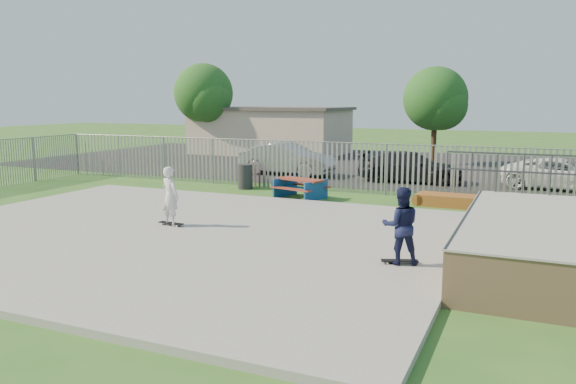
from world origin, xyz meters
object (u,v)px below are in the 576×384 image
at_px(trash_bin_grey, 245,177).
at_px(tree_mid, 435,99).
at_px(car_dark, 410,167).
at_px(funbox, 449,200).
at_px(picnic_table, 300,188).
at_px(tree_left, 204,93).
at_px(car_white, 561,174).
at_px(skater_white, 170,196).
at_px(car_silver, 287,159).
at_px(skater_navy, 401,226).
at_px(trash_bin_red, 246,177).

bearing_deg(trash_bin_grey, tree_mid, 65.07).
bearing_deg(car_dark, funbox, -158.41).
distance_m(picnic_table, tree_mid, 14.14).
xyz_separation_m(picnic_table, tree_left, (-12.71, 13.59, 3.74)).
height_order(car_white, skater_white, skater_white).
bearing_deg(funbox, car_silver, 149.43).
bearing_deg(skater_white, tree_left, -44.64).
height_order(car_dark, tree_mid, tree_mid).
bearing_deg(picnic_table, skater_white, -85.94).
relative_size(car_dark, skater_navy, 2.78).
height_order(car_silver, tree_left, tree_left).
bearing_deg(trash_bin_red, tree_left, 128.49).
distance_m(tree_mid, skater_white, 20.42).
relative_size(tree_left, skater_white, 3.64).
relative_size(funbox, car_silver, 0.43).
xyz_separation_m(funbox, trash_bin_red, (-8.53, 0.93, 0.26)).
bearing_deg(tree_mid, picnic_table, -101.23).
relative_size(picnic_table, car_silver, 0.45).
bearing_deg(funbox, tree_mid, 103.13).
height_order(picnic_table, trash_bin_red, trash_bin_red).
xyz_separation_m(tree_left, tree_mid, (15.39, -0.11, -0.38)).
xyz_separation_m(tree_mid, skater_white, (-4.01, -19.83, -2.75)).
height_order(funbox, tree_mid, tree_mid).
bearing_deg(skater_navy, tree_left, -70.62).
bearing_deg(car_white, car_silver, 97.89).
distance_m(trash_bin_grey, skater_navy, 12.17).
height_order(car_silver, car_white, car_silver).
height_order(car_dark, skater_white, skater_white).
height_order(car_silver, car_dark, car_silver).
xyz_separation_m(funbox, tree_mid, (-2.68, 12.81, 3.54)).
relative_size(trash_bin_red, car_white, 0.20).
height_order(tree_left, skater_navy, tree_left).
distance_m(picnic_table, trash_bin_red, 3.56).
relative_size(funbox, car_white, 0.44).
bearing_deg(car_silver, trash_bin_grey, -174.31).
height_order(car_white, tree_left, tree_left).
xyz_separation_m(skater_navy, skater_white, (-6.79, 1.14, 0.00)).
bearing_deg(tree_left, skater_white, -60.31).
distance_m(funbox, car_white, 6.71).
distance_m(car_dark, tree_left, 17.75).
bearing_deg(funbox, skater_navy, -88.03).
bearing_deg(picnic_table, tree_left, 149.06).
relative_size(picnic_table, car_dark, 0.45).
xyz_separation_m(car_white, tree_left, (-21.76, 7.33, 3.46)).
xyz_separation_m(trash_bin_grey, skater_navy, (8.45, -8.75, 0.48)).
xyz_separation_m(funbox, skater_navy, (0.09, -8.17, 0.79)).
bearing_deg(car_dark, skater_white, 157.49).
xyz_separation_m(trash_bin_grey, car_silver, (-0.15, 4.71, 0.29)).
xyz_separation_m(picnic_table, car_silver, (-3.15, 5.96, 0.42)).
bearing_deg(car_silver, tree_mid, -33.90).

